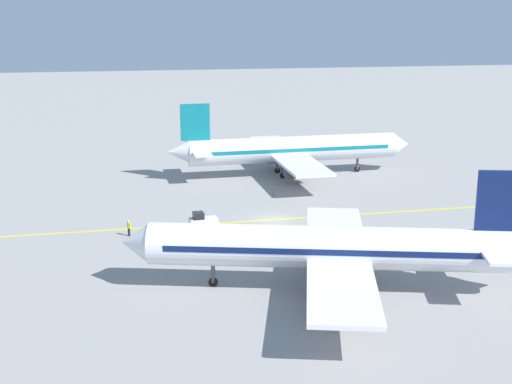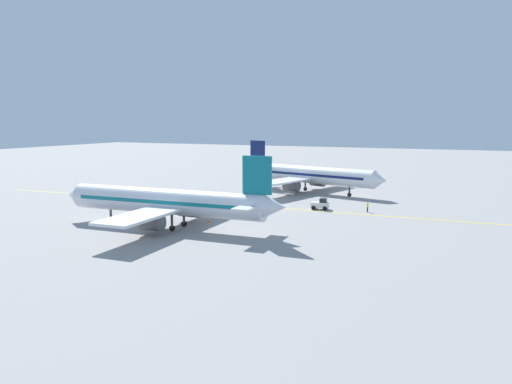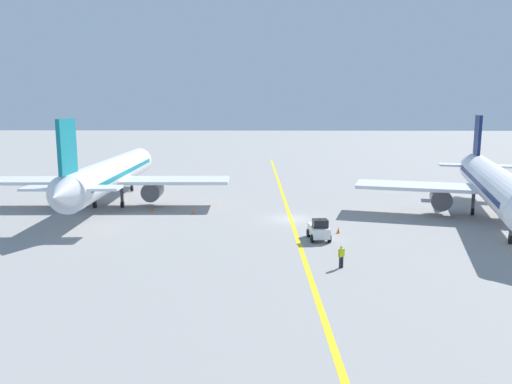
{
  "view_description": "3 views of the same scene",
  "coord_description": "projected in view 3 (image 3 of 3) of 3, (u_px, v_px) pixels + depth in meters",
  "views": [
    {
      "loc": [
        75.3,
        -16.13,
        23.25
      ],
      "look_at": [
        4.57,
        -2.8,
        4.54
      ],
      "focal_mm": 50.0,
      "sensor_mm": 36.0,
      "label": 1
    },
    {
      "loc": [
        -79.09,
        -32.76,
        15.11
      ],
      "look_at": [
        -4.92,
        0.77,
        3.41
      ],
      "focal_mm": 35.0,
      "sensor_mm": 36.0,
      "label": 2
    },
    {
      "loc": [
        -2.48,
        -51.21,
        11.62
      ],
      "look_at": [
        -3.75,
        3.63,
        2.26
      ],
      "focal_mm": 35.0,
      "sensor_mm": 36.0,
      "label": 3
    }
  ],
  "objects": [
    {
      "name": "ground_plane",
      "position": [
        291.0,
        219.0,
        52.37
      ],
      "size": [
        400.0,
        400.0,
        0.0
      ],
      "primitive_type": "plane",
      "color": "gray"
    },
    {
      "name": "traffic_cone_near_nose",
      "position": [
        193.0,
        212.0,
        54.77
      ],
      "size": [
        0.32,
        0.32,
        0.55
      ],
      "primitive_type": "cone",
      "color": "orange",
      "rests_on": "ground"
    },
    {
      "name": "baggage_tug_white",
      "position": [
        319.0,
        230.0,
        44.09
      ],
      "size": [
        2.0,
        3.13,
        2.11
      ],
      "color": "white",
      "rests_on": "ground"
    },
    {
      "name": "apron_yellow_centreline",
      "position": [
        291.0,
        219.0,
        52.37
      ],
      "size": [
        3.72,
        119.97,
        0.01
      ],
      "primitive_type": "cube",
      "rotation": [
        0.0,
        0.0,
        0.03
      ],
      "color": "yellow",
      "rests_on": "ground"
    },
    {
      "name": "traffic_cone_mid_apron",
      "position": [
        338.0,
        230.0,
        46.48
      ],
      "size": [
        0.32,
        0.32,
        0.55
      ],
      "primitive_type": "cone",
      "color": "orange",
      "rests_on": "ground"
    },
    {
      "name": "airplane_adjacent_stand",
      "position": [
        493.0,
        184.0,
        51.8
      ],
      "size": [
        28.4,
        35.05,
        10.6
      ],
      "color": "white",
      "rests_on": "ground"
    },
    {
      "name": "traffic_cone_by_wingtip",
      "position": [
        153.0,
        209.0,
        56.43
      ],
      "size": [
        0.32,
        0.32,
        0.55
      ],
      "primitive_type": "cone",
      "color": "orange",
      "rests_on": "ground"
    },
    {
      "name": "ground_crew_worker",
      "position": [
        341.0,
        256.0,
        36.34
      ],
      "size": [
        0.52,
        0.36,
        1.68
      ],
      "color": "#23232D",
      "rests_on": "ground"
    },
    {
      "name": "airplane_at_gate",
      "position": [
        111.0,
        175.0,
        59.19
      ],
      "size": [
        28.16,
        35.49,
        10.6
      ],
      "color": "silver",
      "rests_on": "ground"
    }
  ]
}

